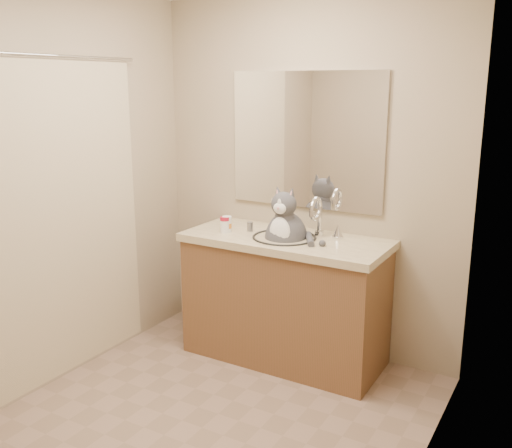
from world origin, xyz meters
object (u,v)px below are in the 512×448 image
Objects in this scene: pill_bottle_orange at (227,224)px; pill_bottle_redcap at (225,225)px; grey_canister at (250,227)px; cat at (286,235)px.

pill_bottle_redcap is at bearing -96.43° from pill_bottle_orange.
pill_bottle_orange is 0.16m from grey_canister.
cat reaches higher than pill_bottle_redcap.
pill_bottle_redcap is 1.00× the size of pill_bottle_orange.
pill_bottle_orange is at bearing 83.57° from pill_bottle_redcap.
pill_bottle_redcap is at bearing -138.13° from grey_canister.
cat is 0.42m from pill_bottle_orange.
pill_bottle_orange is at bearing -143.99° from grey_canister.
cat is 0.29m from grey_canister.
grey_canister is (0.13, 0.09, -0.02)m from pill_bottle_orange.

